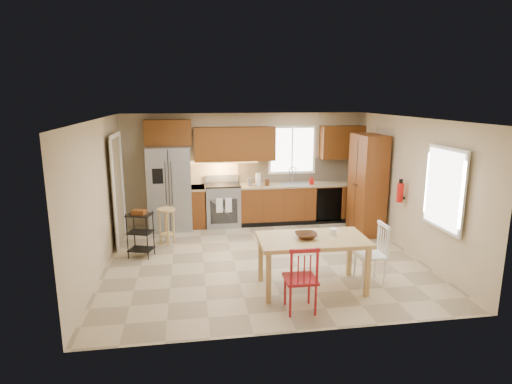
{
  "coord_description": "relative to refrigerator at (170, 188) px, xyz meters",
  "views": [
    {
      "loc": [
        -1.24,
        -7.15,
        2.87
      ],
      "look_at": [
        -0.07,
        0.4,
        1.15
      ],
      "focal_mm": 30.0,
      "sensor_mm": 36.0,
      "label": 1
    }
  ],
  "objects": [
    {
      "name": "canister_wood",
      "position": [
        2.15,
        -0.0,
        0.06
      ],
      "size": [
        0.1,
        0.1,
        0.14
      ],
      "primitive_type": "cylinder",
      "color": "#472413",
      "rests_on": "base_cabinet_run"
    },
    {
      "name": "paper_towel",
      "position": [
        1.95,
        0.03,
        0.13
      ],
      "size": [
        0.12,
        0.12,
        0.28
      ],
      "primitive_type": "cylinder",
      "color": "white",
      "rests_on": "base_cabinet_run"
    },
    {
      "name": "window_right",
      "position": [
        4.38,
        -3.27,
        0.54
      ],
      "size": [
        0.04,
        1.02,
        1.32
      ],
      "primitive_type": "cube",
      "color": "white",
      "rests_on": "wall_right"
    },
    {
      "name": "upper_over_fridge",
      "position": [
        0.0,
        0.2,
        1.19
      ],
      "size": [
        1.0,
        0.35,
        0.55
      ],
      "primitive_type": "cube",
      "color": "#623310",
      "rests_on": "wall_back"
    },
    {
      "name": "table_bowl",
      "position": [
        2.12,
        -3.41,
        -0.11
      ],
      "size": [
        0.33,
        0.33,
        0.08
      ],
      "primitive_type": "imported",
      "rotation": [
        0.0,
        0.0,
        -0.02
      ],
      "color": "#472413",
      "rests_on": "dining_table"
    },
    {
      "name": "base_cabinet_run",
      "position": [
        2.99,
        0.08,
        -0.46
      ],
      "size": [
        2.92,
        0.6,
        0.9
      ],
      "primitive_type": "cube",
      "color": "#682D13",
      "rests_on": "floor"
    },
    {
      "name": "wall_back",
      "position": [
        1.7,
        0.38,
        0.34
      ],
      "size": [
        5.5,
        0.02,
        2.5
      ],
      "primitive_type": "cube",
      "color": "#CCB793",
      "rests_on": "ground"
    },
    {
      "name": "dishwasher",
      "position": [
        3.55,
        -0.22,
        -0.46
      ],
      "size": [
        0.6,
        0.02,
        0.78
      ],
      "primitive_type": "cube",
      "color": "black",
      "rests_on": "floor"
    },
    {
      "name": "bar_stool",
      "position": [
        -0.04,
        -1.05,
        -0.55
      ],
      "size": [
        0.43,
        0.43,
        0.72
      ],
      "primitive_type": null,
      "rotation": [
        0.0,
        0.0,
        -0.26
      ],
      "color": "tan",
      "rests_on": "floor"
    },
    {
      "name": "range_stove",
      "position": [
        1.15,
        0.06,
        -0.45
      ],
      "size": [
        0.76,
        0.63,
        0.92
      ],
      "primitive_type": "cube",
      "color": "gray",
      "rests_on": "floor"
    },
    {
      "name": "base_cabinet_narrow",
      "position": [
        0.6,
        0.08,
        -0.46
      ],
      "size": [
        0.3,
        0.6,
        0.9
      ],
      "primitive_type": "cube",
      "color": "#682D13",
      "rests_on": "floor"
    },
    {
      "name": "wall_front",
      "position": [
        1.7,
        -4.62,
        0.34
      ],
      "size": [
        5.5,
        0.02,
        2.5
      ],
      "primitive_type": "cube",
      "color": "#CCB793",
      "rests_on": "ground"
    },
    {
      "name": "floor",
      "position": [
        1.7,
        -2.12,
        -0.91
      ],
      "size": [
        5.5,
        5.5,
        0.0
      ],
      "primitive_type": "plane",
      "color": "tan",
      "rests_on": "ground"
    },
    {
      "name": "chair_white",
      "position": [
        3.18,
        -3.36,
        -0.43
      ],
      "size": [
        0.45,
        0.45,
        0.95
      ],
      "primitive_type": null,
      "rotation": [
        0.0,
        0.0,
        1.55
      ],
      "color": "white",
      "rests_on": "floor"
    },
    {
      "name": "doorway",
      "position": [
        -0.97,
        -0.82,
        0.14
      ],
      "size": [
        0.04,
        0.95,
        2.1
      ],
      "primitive_type": "cube",
      "color": "#8C7A59",
      "rests_on": "wall_left"
    },
    {
      "name": "canister_steel",
      "position": [
        1.75,
        0.03,
        0.08
      ],
      "size": [
        0.11,
        0.11,
        0.18
      ],
      "primitive_type": "cylinder",
      "color": "gray",
      "rests_on": "base_cabinet_run"
    },
    {
      "name": "pantry",
      "position": [
        4.13,
        -0.93,
        0.14
      ],
      "size": [
        0.5,
        0.95,
        2.1
      ],
      "primitive_type": "cube",
      "color": "#682D13",
      "rests_on": "floor"
    },
    {
      "name": "window_back",
      "position": [
        2.8,
        0.35,
        0.74
      ],
      "size": [
        1.12,
        0.04,
        1.12
      ],
      "primitive_type": "cube",
      "color": "white",
      "rests_on": "wall_back"
    },
    {
      "name": "undercab_glow",
      "position": [
        1.15,
        0.17,
        0.52
      ],
      "size": [
        1.6,
        0.3,
        0.01
      ],
      "primitive_type": "cube",
      "color": "#FFBF66",
      "rests_on": "wall_back"
    },
    {
      "name": "chair_red",
      "position": [
        1.88,
        -4.06,
        -0.43
      ],
      "size": [
        0.45,
        0.45,
        0.95
      ],
      "primitive_type": null,
      "rotation": [
        0.0,
        0.0,
        -0.02
      ],
      "color": "maroon",
      "rests_on": "floor"
    },
    {
      "name": "fire_extinguisher",
      "position": [
        4.33,
        -1.98,
        0.19
      ],
      "size": [
        0.12,
        0.12,
        0.36
      ],
      "primitive_type": "cylinder",
      "color": "red",
      "rests_on": "wall_right"
    },
    {
      "name": "refrigerator",
      "position": [
        0.0,
        0.0,
        0.0
      ],
      "size": [
        0.92,
        0.75,
        1.82
      ],
      "primitive_type": "cube",
      "color": "gray",
      "rests_on": "floor"
    },
    {
      "name": "wall_left",
      "position": [
        -1.05,
        -2.12,
        0.34
      ],
      "size": [
        0.02,
        5.0,
        2.5
      ],
      "primitive_type": "cube",
      "color": "#CCB793",
      "rests_on": "ground"
    },
    {
      "name": "upper_right_block",
      "position": [
        3.95,
        0.2,
        0.92
      ],
      "size": [
        1.0,
        0.35,
        0.75
      ],
      "primitive_type": "cube",
      "color": "#623310",
      "rests_on": "wall_back"
    },
    {
      "name": "wall_right",
      "position": [
        4.45,
        -2.12,
        0.34
      ],
      "size": [
        0.02,
        5.0,
        2.5
      ],
      "primitive_type": "cube",
      "color": "#CCB793",
      "rests_on": "ground"
    },
    {
      "name": "sink",
      "position": [
        2.8,
        0.08,
        -0.05
      ],
      "size": [
        0.62,
        0.46,
        0.16
      ],
      "primitive_type": "cube",
      "color": "gray",
      "rests_on": "base_cabinet_run"
    },
    {
      "name": "ceiling",
      "position": [
        1.7,
        -2.12,
        1.59
      ],
      "size": [
        5.5,
        5.0,
        0.02
      ],
      "primitive_type": "cube",
      "color": "silver",
      "rests_on": "ground"
    },
    {
      "name": "table_jar",
      "position": [
        2.58,
        -3.31,
        -0.08
      ],
      "size": [
        0.12,
        0.12,
        0.14
      ],
      "primitive_type": "cylinder",
      "rotation": [
        0.0,
        0.0,
        -0.02
      ],
      "color": "white",
      "rests_on": "dining_table"
    },
    {
      "name": "dining_table",
      "position": [
        2.23,
        -3.41,
        -0.52
      ],
      "size": [
        1.63,
        0.94,
        0.79
      ],
      "primitive_type": null,
      "rotation": [
        0.0,
        0.0,
        -0.02
      ],
      "color": "tan",
      "rests_on": "floor"
    },
    {
      "name": "soap_bottle",
      "position": [
        3.18,
        -0.02,
        0.09
      ],
      "size": [
        0.09,
        0.09,
        0.19
      ],
      "primitive_type": "imported",
      "color": "red",
      "rests_on": "base_cabinet_run"
    },
    {
      "name": "backsplash",
      "position": [
        2.99,
        0.36,
        0.27
      ],
      "size": [
        2.92,
        0.03,
        0.55
      ],
      "primitive_type": "cube",
      "color": "#C3B193",
      "rests_on": "wall_back"
    },
    {
      "name": "upper_left_block",
      "position": [
        1.45,
        0.2,
        0.92
      ],
      "size": [
        1.8,
        0.35,
        0.75
      ],
      "primitive_type": "cube",
      "color": "#623310",
      "rests_on": "wall_back"
    },
    {
      "name": "utility_cart",
      "position": [
        -0.48,
        -1.66,
        -0.49
      ],
      "size": [
        0.5,
        0.44,
        0.84
      ],
      "primitive_type": null,
      "rotation": [
        0.0,
        0.0,
        -0.33
      ],
      "color": "black",
      "rests_on": "floor"
    }
  ]
}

